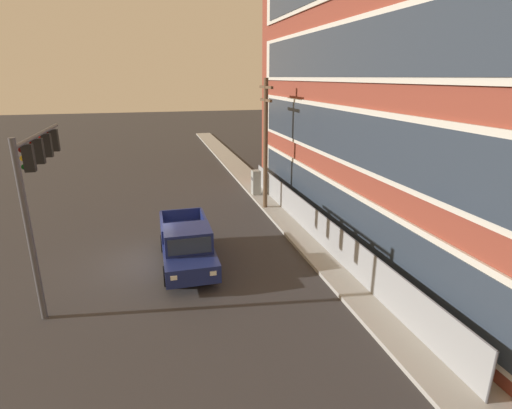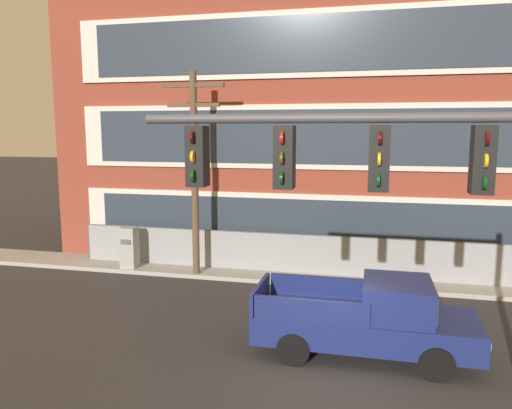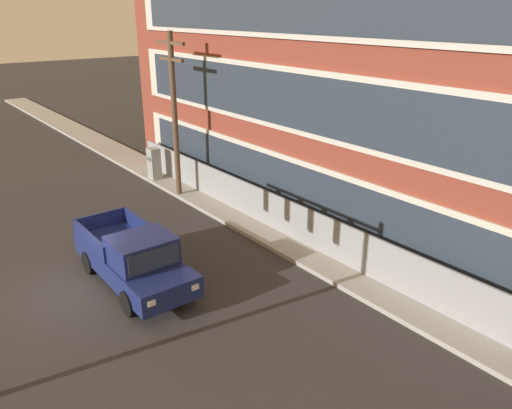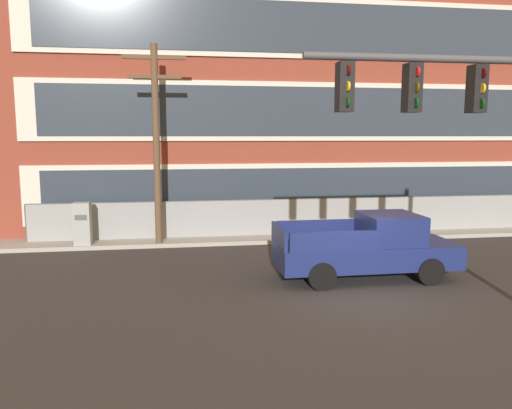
# 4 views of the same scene
# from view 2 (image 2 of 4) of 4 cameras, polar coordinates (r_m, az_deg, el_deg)

# --- Properties ---
(ground_plane) EXTENTS (160.00, 160.00, 0.00)m
(ground_plane) POSITION_cam_2_polar(r_m,az_deg,el_deg) (11.75, 8.33, -19.88)
(ground_plane) COLOR #333030
(sidewalk_building_side) EXTENTS (80.00, 1.93, 0.16)m
(sidewalk_building_side) POSITION_cam_2_polar(r_m,az_deg,el_deg) (18.95, 10.48, -8.46)
(sidewalk_building_side) COLOR #9E9B93
(sidewalk_building_side) RESTS_ON ground
(brick_mill_building) EXTENTS (38.38, 12.01, 17.52)m
(brick_mill_building) POSITION_cam_2_polar(r_m,az_deg,el_deg) (25.60, 26.67, 14.83)
(brick_mill_building) COLOR brown
(brick_mill_building) RESTS_ON ground
(chain_link_fence) EXTENTS (21.30, 0.06, 1.67)m
(chain_link_fence) POSITION_cam_2_polar(r_m,az_deg,el_deg) (18.97, 10.04, -6.01)
(chain_link_fence) COLOR gray
(chain_link_fence) RESTS_ON ground
(traffic_signal_mast) EXTENTS (6.16, 0.43, 6.03)m
(traffic_signal_mast) POSITION_cam_2_polar(r_m,az_deg,el_deg) (7.15, 17.91, -0.29)
(traffic_signal_mast) COLOR #4C4C51
(traffic_signal_mast) RESTS_ON ground
(pickup_truck_navy) EXTENTS (5.46, 2.14, 1.96)m
(pickup_truck_navy) POSITION_cam_2_polar(r_m,az_deg,el_deg) (12.94, 12.82, -12.68)
(pickup_truck_navy) COLOR navy
(pickup_truck_navy) RESTS_ON ground
(utility_pole_near_corner) EXTENTS (2.33, 0.26, 7.66)m
(utility_pole_near_corner) POSITION_cam_2_polar(r_m,az_deg,el_deg) (18.58, -7.04, 4.40)
(utility_pole_near_corner) COLOR brown
(utility_pole_near_corner) RESTS_ON ground
(electrical_cabinet) EXTENTS (0.62, 0.55, 1.78)m
(electrical_cabinet) POSITION_cam_2_polar(r_m,az_deg,el_deg) (20.41, -14.27, -4.99)
(electrical_cabinet) COLOR #939993
(electrical_cabinet) RESTS_ON ground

